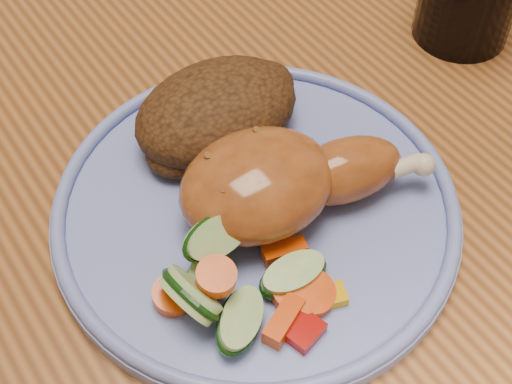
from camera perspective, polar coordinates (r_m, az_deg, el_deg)
dining_table at (r=0.66m, az=-3.72°, el=4.30°), size 0.90×1.40×0.75m
plate at (r=0.49m, az=0.00°, el=-1.51°), size 0.28×0.28×0.01m
plate_rim at (r=0.49m, az=0.00°, el=-0.73°), size 0.28×0.28×0.01m
chicken_leg at (r=0.47m, az=1.88°, el=0.87°), size 0.17×0.10×0.06m
rice_pilaf at (r=0.52m, az=-2.95°, el=6.49°), size 0.14×0.09×0.05m
vegetable_pile at (r=0.44m, az=-1.26°, el=-7.39°), size 0.11×0.11×0.05m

